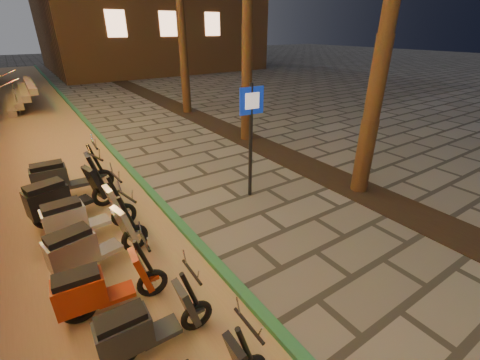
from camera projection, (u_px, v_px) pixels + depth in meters
ground at (317, 299)px, 4.92m from camera, size 120.00×120.00×0.00m
parking_strip at (50, 148)px, 11.07m from camera, size 3.40×60.00×0.01m
green_curb at (101, 138)px, 11.91m from camera, size 0.18×60.00×0.10m
planting_strip at (281, 154)px, 10.47m from camera, size 1.20×40.00×0.02m
pedestrian_sign at (251, 126)px, 7.23m from camera, size 0.60×0.11×2.70m
scooter_4 at (143, 328)px, 3.91m from camera, size 1.48×0.52×1.05m
scooter_5 at (99, 289)px, 4.48m from camera, size 1.54×0.55×1.08m
scooter_6 at (89, 246)px, 5.27m from camera, size 1.69×0.77×1.19m
scooter_7 at (80, 217)px, 6.07m from camera, size 1.69×0.59×1.19m
scooter_8 at (63, 198)px, 6.68m from camera, size 1.81×0.89×1.28m
scooter_9 at (63, 178)px, 7.61m from camera, size 1.77×0.62×1.25m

